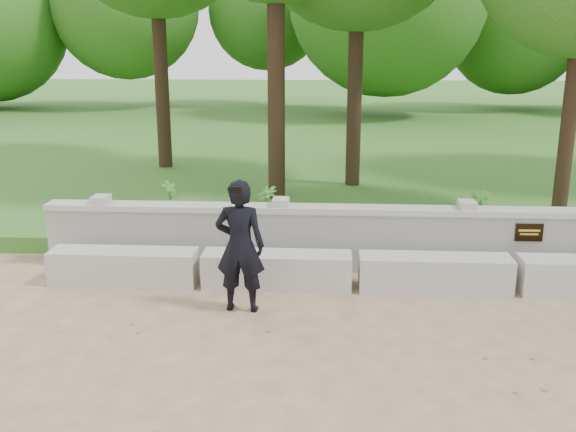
{
  "coord_description": "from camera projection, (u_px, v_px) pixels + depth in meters",
  "views": [
    {
      "loc": [
        -2.38,
        -5.83,
        3.03
      ],
      "look_at": [
        -2.82,
        1.29,
        1.11
      ],
      "focal_mm": 40.0,
      "sensor_mm": 36.0,
      "label": 1
    }
  ],
  "objects": [
    {
      "name": "shrub_a",
      "position": [
        170.0,
        196.0,
        10.94
      ],
      "size": [
        0.33,
        0.34,
        0.54
      ],
      "primitive_type": "imported",
      "rotation": [
        0.0,
        0.0,
        0.88
      ],
      "color": "#448D30",
      "rests_on": "lawn"
    },
    {
      "name": "concrete_bench",
      "position": [
        515.0,
        275.0,
        8.04
      ],
      "size": [
        11.9,
        0.45,
        0.45
      ],
      "color": "#B3B1A9",
      "rests_on": "ground"
    },
    {
      "name": "parapet_wall",
      "position": [
        502.0,
        240.0,
        8.65
      ],
      "size": [
        12.5,
        0.35,
        0.9
      ],
      "color": "#A9A69F",
      "rests_on": "ground"
    },
    {
      "name": "shrub_b",
      "position": [
        481.0,
        211.0,
        9.73
      ],
      "size": [
        0.45,
        0.44,
        0.64
      ],
      "primitive_type": "imported",
      "rotation": [
        0.0,
        0.0,
        2.46
      ],
      "color": "#448D30",
      "rests_on": "lawn"
    },
    {
      "name": "lawn",
      "position": [
        405.0,
        141.0,
        19.73
      ],
      "size": [
        40.0,
        22.0,
        0.25
      ],
      "primitive_type": "cube",
      "color": "#365D1D",
      "rests_on": "ground"
    },
    {
      "name": "man_main",
      "position": [
        240.0,
        246.0,
        7.36
      ],
      "size": [
        0.59,
        0.53,
        1.57
      ],
      "color": "black",
      "rests_on": "ground"
    },
    {
      "name": "ground",
      "position": [
        567.0,
        364.0,
        6.27
      ],
      "size": [
        80.0,
        80.0,
        0.0
      ],
      "primitive_type": "plane",
      "color": "tan",
      "rests_on": "ground"
    },
    {
      "name": "shrub_d",
      "position": [
        267.0,
        207.0,
        9.98
      ],
      "size": [
        0.48,
        0.49,
        0.65
      ],
      "primitive_type": "imported",
      "rotation": [
        0.0,
        0.0,
        5.43
      ],
      "color": "#448D30",
      "rests_on": "lawn"
    }
  ]
}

